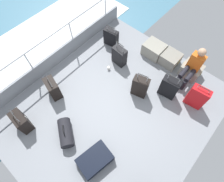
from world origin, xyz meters
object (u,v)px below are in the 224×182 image
(suitcase_8, at_px, (197,97))
(suitcase_6, at_px, (111,38))
(cargo_crate_2, at_px, (191,70))
(passenger_seated, at_px, (193,66))
(suitcase_5, at_px, (119,56))
(paper_cup, at_px, (109,68))
(suitcase_3, at_px, (53,88))
(suitcase_4, at_px, (22,121))
(cargo_crate_0, at_px, (154,49))
(duffel_bag, at_px, (66,133))
(suitcase_7, at_px, (169,88))
(cargo_crate_1, at_px, (170,59))
(suitcase_2, at_px, (140,87))
(suitcase_1, at_px, (95,160))

(suitcase_8, bearing_deg, suitcase_6, 177.16)
(cargo_crate_2, height_order, passenger_seated, passenger_seated)
(suitcase_5, xyz_separation_m, paper_cup, (-0.06, -0.39, -0.23))
(suitcase_3, bearing_deg, suitcase_4, -82.63)
(cargo_crate_0, height_order, duffel_bag, duffel_bag)
(suitcase_3, distance_m, paper_cup, 1.62)
(cargo_crate_0, bearing_deg, duffel_bag, -91.26)
(passenger_seated, bearing_deg, suitcase_3, -130.32)
(suitcase_3, distance_m, suitcase_5, 1.99)
(suitcase_3, relative_size, suitcase_4, 0.95)
(cargo_crate_0, distance_m, suitcase_4, 3.99)
(suitcase_3, xyz_separation_m, suitcase_5, (0.58, 1.90, 0.00))
(cargo_crate_0, height_order, paper_cup, cargo_crate_0)
(cargo_crate_0, relative_size, cargo_crate_2, 1.11)
(suitcase_8, bearing_deg, paper_cup, -165.05)
(passenger_seated, height_order, suitcase_3, passenger_seated)
(suitcase_7, bearing_deg, suitcase_5, -179.03)
(paper_cup, bearing_deg, suitcase_5, 80.97)
(suitcase_5, distance_m, suitcase_7, 1.61)
(suitcase_3, bearing_deg, cargo_crate_0, 68.17)
(cargo_crate_1, xyz_separation_m, suitcase_3, (-1.67, -2.86, 0.10))
(suitcase_2, height_order, suitcase_5, suitcase_2)
(passenger_seated, bearing_deg, suitcase_4, -120.01)
(cargo_crate_0, height_order, cargo_crate_1, cargo_crate_0)
(cargo_crate_1, bearing_deg, cargo_crate_0, -175.31)
(suitcase_8, relative_size, paper_cup, 7.79)
(cargo_crate_1, xyz_separation_m, cargo_crate_2, (0.64, 0.04, 0.00))
(cargo_crate_0, bearing_deg, suitcase_5, -121.10)
(suitcase_3, height_order, suitcase_7, suitcase_7)
(cargo_crate_1, height_order, paper_cup, cargo_crate_1)
(cargo_crate_2, distance_m, suitcase_6, 2.46)
(cargo_crate_1, bearing_deg, passenger_seated, -11.95)
(passenger_seated, xyz_separation_m, suitcase_4, (-2.18, -3.77, -0.28))
(cargo_crate_0, xyz_separation_m, suitcase_7, (1.06, -0.88, 0.13))
(cargo_crate_1, relative_size, suitcase_1, 0.67)
(suitcase_5, height_order, suitcase_8, suitcase_8)
(cargo_crate_0, distance_m, duffel_bag, 3.36)
(cargo_crate_1, relative_size, duffel_bag, 0.75)
(cargo_crate_0, height_order, suitcase_7, suitcase_7)
(cargo_crate_2, distance_m, passenger_seated, 0.40)
(suitcase_1, bearing_deg, suitcase_7, 84.67)
(suitcase_1, distance_m, duffel_bag, 0.91)
(suitcase_2, xyz_separation_m, duffel_bag, (-0.57, -2.01, -0.17))
(suitcase_2, relative_size, suitcase_6, 1.25)
(suitcase_7, xyz_separation_m, paper_cup, (-1.67, -0.41, -0.27))
(cargo_crate_1, bearing_deg, suitcase_8, -31.73)
(passenger_seated, xyz_separation_m, suitcase_1, (-0.35, -3.24, -0.41))
(suitcase_7, relative_size, duffel_bag, 1.14)
(suitcase_6, height_order, duffel_bag, suitcase_6)
(suitcase_5, bearing_deg, paper_cup, -99.03)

